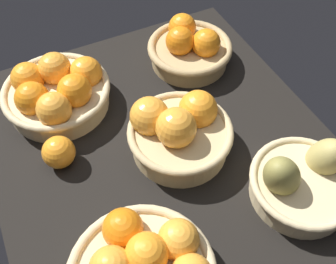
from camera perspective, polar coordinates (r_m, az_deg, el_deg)
The scene contains 6 objects.
market_tray at distance 86.04cm, azimuth -0.18°, elevation -3.62°, with size 84.00×72.00×3.00cm, color black.
basket_near_left at distance 93.59cm, azimuth -15.99°, elevation 5.72°, with size 24.98×24.98×11.22cm.
basket_far_left at distance 102.04cm, azimuth 3.16°, elevation 12.18°, with size 21.62×21.62×10.79cm.
basket_center at distance 82.07cm, azimuth 1.41°, elevation 0.34°, with size 22.26×22.26×12.96cm.
basket_far_right_pears at distance 80.38cm, azimuth 19.00°, elevation -6.74°, with size 20.93×21.22×13.75cm.
loose_orange_front_gap at distance 83.77cm, azimuth -15.69°, elevation -2.86°, with size 6.92×6.92×6.92cm, color orange.
Camera 1 is at (43.80, -21.12, 72.48)cm, focal length 41.70 mm.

